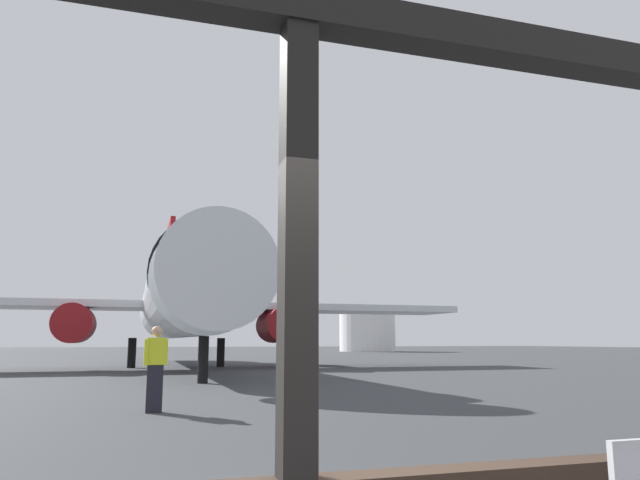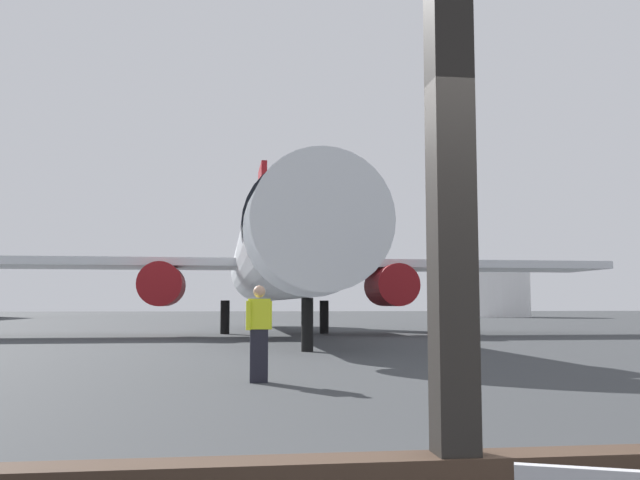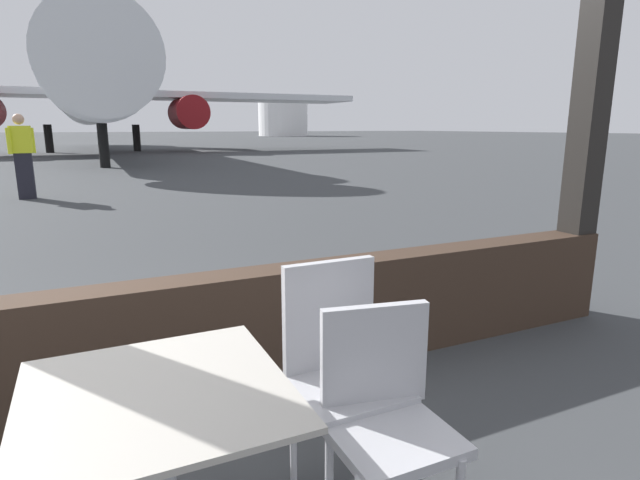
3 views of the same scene
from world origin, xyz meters
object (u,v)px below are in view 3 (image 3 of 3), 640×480
object	(u,v)px
airplane	(90,88)
cafe_chair_window_left	(383,407)
fuel_storage_tank	(283,116)
cafe_chair_aisle_left	(339,359)
ground_crew_worker	(23,155)

from	to	relation	value
airplane	cafe_chair_window_left	bearing A→B (deg)	-89.76
cafe_chair_window_left	fuel_storage_tank	xyz separation A→B (m)	(28.76, 76.54, 2.53)
cafe_chair_aisle_left	airplane	distance (m)	30.58
cafe_chair_window_left	cafe_chair_aisle_left	bearing A→B (deg)	92.72
cafe_chair_window_left	ground_crew_worker	xyz separation A→B (m)	(-1.99, 10.83, 0.38)
cafe_chair_aisle_left	ground_crew_worker	xyz separation A→B (m)	(-1.97, 10.52, 0.33)
cafe_chair_window_left	airplane	distance (m)	30.90
cafe_chair_window_left	fuel_storage_tank	bearing A→B (deg)	69.41
cafe_chair_window_left	cafe_chair_aisle_left	size ratio (longest dim) A/B	0.90
cafe_chair_window_left	ground_crew_worker	distance (m)	11.02
airplane	fuel_storage_tank	xyz separation A→B (m)	(28.89, 45.79, -0.51)
airplane	fuel_storage_tank	distance (m)	54.14
cafe_chair_window_left	cafe_chair_aisle_left	distance (m)	0.32
cafe_chair_aisle_left	fuel_storage_tank	size ratio (longest dim) A/B	0.12
fuel_storage_tank	airplane	bearing A→B (deg)	-122.24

